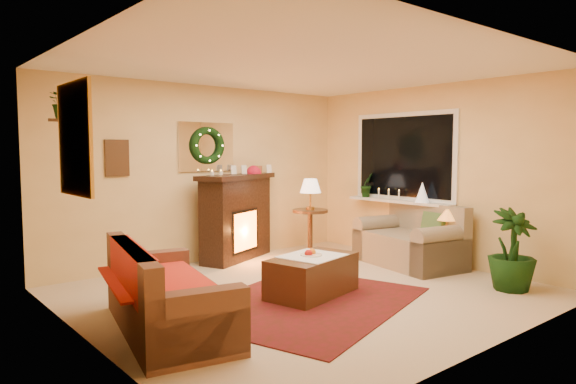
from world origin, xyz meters
TOP-DOWN VIEW (x-y plane):
  - floor at (0.00, 0.00)m, footprint 5.00×5.00m
  - ceiling at (0.00, 0.00)m, footprint 5.00×5.00m
  - wall_back at (0.00, 2.25)m, footprint 5.00×5.00m
  - wall_front at (0.00, -2.25)m, footprint 5.00×5.00m
  - wall_left at (-2.50, 0.00)m, footprint 4.50×4.50m
  - wall_right at (2.50, 0.00)m, footprint 4.50×4.50m
  - area_rug at (-0.29, -0.32)m, footprint 2.99×2.57m
  - sofa at (-1.82, -0.13)m, footprint 1.21×2.00m
  - red_throw at (-1.87, 0.04)m, footprint 0.85×1.39m
  - fireplace at (0.39, 2.04)m, footprint 1.39×0.91m
  - poinsettia at (0.72, 2.03)m, footprint 0.23×0.23m
  - mantel_candle_a at (-0.04, 2.02)m, footprint 0.06×0.06m
  - mantel_candle_b at (0.13, 2.05)m, footprint 0.06×0.06m
  - mantel_mirror at (0.00, 2.23)m, footprint 0.92×0.02m
  - wreath at (0.00, 2.19)m, footprint 0.55×0.11m
  - wall_art at (-1.35, 2.23)m, footprint 0.32×0.03m
  - gold_mirror at (-2.48, 0.30)m, footprint 0.03×0.84m
  - hanging_plant at (-2.34, 1.05)m, footprint 0.33×0.28m
  - loveseat at (2.06, 0.12)m, footprint 1.16×1.67m
  - window_frame at (2.48, 0.55)m, footprint 0.03×1.86m
  - window_glass at (2.47, 0.55)m, footprint 0.02×1.70m
  - window_sill at (2.38, 0.55)m, footprint 0.22×1.86m
  - mini_tree at (2.34, 0.10)m, footprint 0.20×0.20m
  - sill_plant at (2.39, 1.21)m, footprint 0.28×0.23m
  - side_table_round at (1.44, 1.54)m, footprint 0.63×0.63m
  - lamp_cream at (1.41, 1.50)m, footprint 0.33×0.33m
  - end_table_square at (2.20, -0.38)m, footprint 0.49×0.49m
  - lamp_tiffany at (2.21, -0.40)m, footprint 0.26×0.26m
  - coffee_table at (-0.06, -0.15)m, footprint 1.18×0.82m
  - fruit_bowl at (-0.07, -0.14)m, footprint 0.25×0.25m
  - floor_palm at (1.91, -1.48)m, footprint 2.07×2.07m

SIDE VIEW (x-z plane):
  - floor at x=0.00m, z-range 0.00..0.00m
  - area_rug at x=-0.29m, z-range 0.00..0.01m
  - coffee_table at x=-0.06m, z-range -0.02..0.44m
  - end_table_square at x=2.20m, z-range 0.02..0.52m
  - side_table_round at x=1.44m, z-range -0.04..0.69m
  - loveseat at x=2.06m, z-range -0.02..0.86m
  - sofa at x=-1.82m, z-range 0.03..0.83m
  - floor_palm at x=1.91m, z-range -1.00..1.90m
  - fruit_bowl at x=-0.07m, z-range 0.42..0.48m
  - red_throw at x=-1.87m, z-range 0.44..0.47m
  - fireplace at x=0.39m, z-range -0.06..1.16m
  - lamp_tiffany at x=2.21m, z-range 0.56..0.93m
  - window_sill at x=2.38m, z-range 0.85..0.89m
  - lamp_cream at x=1.41m, z-range 0.63..1.13m
  - mini_tree at x=2.34m, z-range 0.89..1.19m
  - sill_plant at x=2.39m, z-range 0.83..1.34m
  - mantel_candle_a at x=-0.04m, z-range 1.17..1.35m
  - mantel_candle_b at x=0.13m, z-range 1.17..1.35m
  - wall_back at x=0.00m, z-range 1.30..1.30m
  - wall_front at x=0.00m, z-range 1.30..1.30m
  - wall_left at x=-2.50m, z-range 1.30..1.30m
  - wall_right at x=2.50m, z-range 1.30..1.30m
  - poinsettia at x=0.72m, z-range 1.18..1.42m
  - wall_art at x=-1.35m, z-range 1.31..1.79m
  - window_frame at x=2.48m, z-range 0.87..2.23m
  - window_glass at x=2.47m, z-range 0.94..2.16m
  - mantel_mirror at x=0.00m, z-range 1.34..2.06m
  - wreath at x=0.00m, z-range 1.44..2.00m
  - gold_mirror at x=-2.48m, z-range 1.25..2.25m
  - hanging_plant at x=-2.34m, z-range 1.79..2.15m
  - ceiling at x=0.00m, z-range 2.60..2.60m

